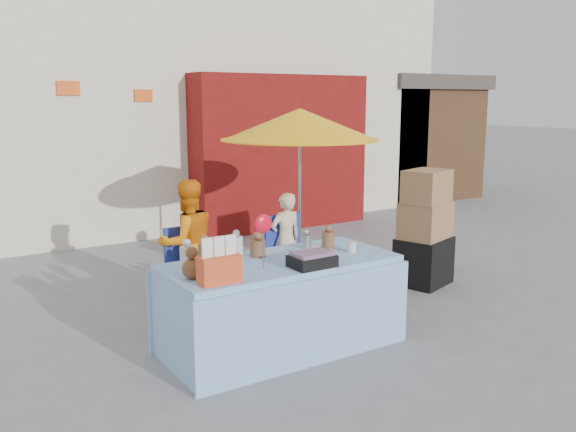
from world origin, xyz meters
TOP-DOWN VIEW (x-y plane):
  - ground at (0.00, 0.00)m, footprint 80.00×80.00m
  - backdrop at (0.52, 7.52)m, footprint 14.00×8.00m
  - market_table at (-0.62, -0.26)m, footprint 2.11×0.99m
  - chair_left at (-0.81, 1.17)m, footprint 0.48×0.47m
  - chair_right at (0.44, 1.17)m, footprint 0.48×0.47m
  - vendor_orange at (-0.81, 1.31)m, footprint 0.66×0.52m
  - vendor_beige at (0.44, 1.31)m, footprint 0.41×0.27m
  - umbrella at (0.74, 1.46)m, footprint 1.90×1.90m
  - box_stack at (1.85, 0.44)m, footprint 0.75×0.68m
  - tarp_bundle at (-1.08, -0.42)m, footprint 0.74×0.62m

SIDE VIEW (x-z plane):
  - ground at x=0.00m, z-range 0.00..0.00m
  - tarp_bundle at x=-1.08m, z-range 0.00..0.31m
  - chair_left at x=-0.81m, z-range -0.17..0.68m
  - chair_right at x=0.44m, z-range -0.17..0.68m
  - market_table at x=-0.62m, z-range -0.22..1.05m
  - vendor_beige at x=0.44m, z-range 0.00..1.12m
  - box_stack at x=1.85m, z-range -0.05..1.33m
  - vendor_orange at x=-0.81m, z-range 0.00..1.36m
  - umbrella at x=0.74m, z-range 0.85..2.94m
  - backdrop at x=0.52m, z-range -0.80..7.00m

